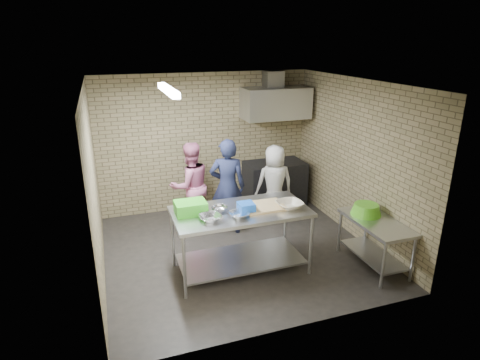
{
  "coord_description": "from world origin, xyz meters",
  "views": [
    {
      "loc": [
        -1.88,
        -5.61,
        3.32
      ],
      "look_at": [
        0.1,
        0.2,
        1.15
      ],
      "focal_mm": 30.37,
      "sensor_mm": 36.0,
      "label": 1
    }
  ],
  "objects_px": {
    "side_counter": "(374,243)",
    "woman_white": "(274,183)",
    "green_basin": "(366,209)",
    "woman_pink": "(191,186)",
    "prep_table": "(241,240)",
    "stove": "(274,183)",
    "green_crate": "(191,208)",
    "man_navy": "(228,187)",
    "bottle_red": "(274,105)",
    "blue_tub": "(246,208)"
  },
  "relations": [
    {
      "from": "stove",
      "to": "bottle_red",
      "type": "bearing_deg",
      "value": 78.23
    },
    {
      "from": "stove",
      "to": "green_basin",
      "type": "bearing_deg",
      "value": -80.24
    },
    {
      "from": "blue_tub",
      "to": "stove",
      "type": "bearing_deg",
      "value": 57.89
    },
    {
      "from": "blue_tub",
      "to": "green_basin",
      "type": "height_order",
      "value": "blue_tub"
    },
    {
      "from": "prep_table",
      "to": "green_crate",
      "type": "xyz_separation_m",
      "value": [
        -0.7,
        0.12,
        0.58
      ]
    },
    {
      "from": "side_counter",
      "to": "woman_white",
      "type": "xyz_separation_m",
      "value": [
        -0.76,
        2.05,
        0.35
      ]
    },
    {
      "from": "stove",
      "to": "man_navy",
      "type": "distance_m",
      "value": 1.65
    },
    {
      "from": "green_basin",
      "to": "woman_pink",
      "type": "distance_m",
      "value": 3.04
    },
    {
      "from": "stove",
      "to": "bottle_red",
      "type": "height_order",
      "value": "bottle_red"
    },
    {
      "from": "side_counter",
      "to": "stove",
      "type": "bearing_deg",
      "value": 99.29
    },
    {
      "from": "prep_table",
      "to": "bottle_red",
      "type": "distance_m",
      "value": 3.29
    },
    {
      "from": "green_basin",
      "to": "man_navy",
      "type": "relative_size",
      "value": 0.27
    },
    {
      "from": "man_navy",
      "to": "woman_white",
      "type": "relative_size",
      "value": 1.18
    },
    {
      "from": "bottle_red",
      "to": "woman_white",
      "type": "height_order",
      "value": "bottle_red"
    },
    {
      "from": "prep_table",
      "to": "green_crate",
      "type": "distance_m",
      "value": 0.91
    },
    {
      "from": "bottle_red",
      "to": "side_counter",
      "type": "bearing_deg",
      "value": -82.38
    },
    {
      "from": "prep_table",
      "to": "bottle_red",
      "type": "relative_size",
      "value": 10.87
    },
    {
      "from": "woman_white",
      "to": "green_basin",
      "type": "bearing_deg",
      "value": 117.18
    },
    {
      "from": "green_crate",
      "to": "woman_pink",
      "type": "distance_m",
      "value": 1.64
    },
    {
      "from": "green_crate",
      "to": "man_navy",
      "type": "bearing_deg",
      "value": 52.38
    },
    {
      "from": "green_crate",
      "to": "bottle_red",
      "type": "bearing_deg",
      "value": 46.03
    },
    {
      "from": "blue_tub",
      "to": "green_basin",
      "type": "relative_size",
      "value": 0.47
    },
    {
      "from": "stove",
      "to": "green_crate",
      "type": "xyz_separation_m",
      "value": [
        -2.2,
        -2.09,
        0.61
      ]
    },
    {
      "from": "bottle_red",
      "to": "woman_pink",
      "type": "height_order",
      "value": "bottle_red"
    },
    {
      "from": "green_basin",
      "to": "bottle_red",
      "type": "xyz_separation_m",
      "value": [
        -0.38,
        2.74,
        1.19
      ]
    },
    {
      "from": "man_navy",
      "to": "side_counter",
      "type": "bearing_deg",
      "value": 151.91
    },
    {
      "from": "prep_table",
      "to": "woman_white",
      "type": "xyz_separation_m",
      "value": [
        1.19,
        1.51,
        0.24
      ]
    },
    {
      "from": "blue_tub",
      "to": "man_navy",
      "type": "distance_m",
      "value": 1.41
    },
    {
      "from": "bottle_red",
      "to": "woman_pink",
      "type": "distance_m",
      "value": 2.4
    },
    {
      "from": "stove",
      "to": "woman_pink",
      "type": "distance_m",
      "value": 1.97
    },
    {
      "from": "blue_tub",
      "to": "woman_pink",
      "type": "xyz_separation_m",
      "value": [
        -0.42,
        1.8,
        -0.25
      ]
    },
    {
      "from": "bottle_red",
      "to": "man_navy",
      "type": "distance_m",
      "value": 2.14
    },
    {
      "from": "blue_tub",
      "to": "woman_pink",
      "type": "distance_m",
      "value": 1.86
    },
    {
      "from": "woman_white",
      "to": "prep_table",
      "type": "bearing_deg",
      "value": 56.49
    },
    {
      "from": "side_counter",
      "to": "stove",
      "type": "relative_size",
      "value": 1.0
    },
    {
      "from": "bottle_red",
      "to": "stove",
      "type": "bearing_deg",
      "value": -101.77
    },
    {
      "from": "blue_tub",
      "to": "prep_table",
      "type": "bearing_deg",
      "value": 116.57
    },
    {
      "from": "side_counter",
      "to": "woman_white",
      "type": "height_order",
      "value": "woman_white"
    },
    {
      "from": "green_crate",
      "to": "green_basin",
      "type": "height_order",
      "value": "green_crate"
    },
    {
      "from": "prep_table",
      "to": "green_crate",
      "type": "height_order",
      "value": "green_crate"
    },
    {
      "from": "green_crate",
      "to": "prep_table",
      "type": "bearing_deg",
      "value": -9.73
    },
    {
      "from": "blue_tub",
      "to": "woman_white",
      "type": "bearing_deg",
      "value": 54.77
    },
    {
      "from": "blue_tub",
      "to": "green_basin",
      "type": "distance_m",
      "value": 1.9
    },
    {
      "from": "prep_table",
      "to": "woman_white",
      "type": "relative_size",
      "value": 1.34
    },
    {
      "from": "side_counter",
      "to": "woman_white",
      "type": "distance_m",
      "value": 2.21
    },
    {
      "from": "woman_white",
      "to": "blue_tub",
      "type": "bearing_deg",
      "value": 59.43
    },
    {
      "from": "stove",
      "to": "green_crate",
      "type": "bearing_deg",
      "value": -136.44
    },
    {
      "from": "prep_table",
      "to": "blue_tub",
      "type": "height_order",
      "value": "blue_tub"
    },
    {
      "from": "stove",
      "to": "woman_white",
      "type": "bearing_deg",
      "value": -114.09
    },
    {
      "from": "stove",
      "to": "green_basin",
      "type": "xyz_separation_m",
      "value": [
        0.43,
        -2.5,
        0.38
      ]
    }
  ]
}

